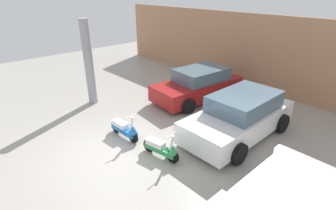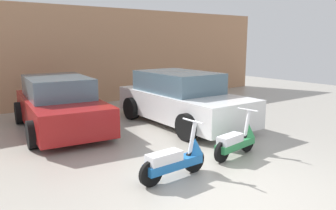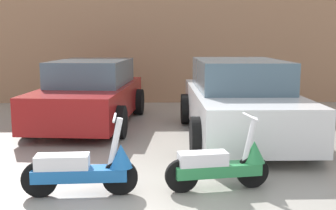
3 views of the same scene
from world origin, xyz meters
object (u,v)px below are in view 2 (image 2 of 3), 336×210
(car_rear_left, at_px, (60,105))
(car_rear_center, at_px, (182,99))
(scooter_front_right, at_px, (237,140))
(scooter_front_left, at_px, (176,159))

(car_rear_left, height_order, car_rear_center, car_rear_center)
(scooter_front_right, distance_m, car_rear_left, 4.87)
(scooter_front_left, height_order, car_rear_center, car_rear_center)
(scooter_front_right, relative_size, car_rear_left, 0.31)
(car_rear_left, xyz_separation_m, car_rear_center, (3.10, -1.37, 0.03))
(scooter_front_right, bearing_deg, scooter_front_left, 176.32)
(scooter_front_right, relative_size, car_rear_center, 0.31)
(scooter_front_right, bearing_deg, car_rear_center, 65.65)
(car_rear_left, bearing_deg, car_rear_center, 71.72)
(scooter_front_left, distance_m, car_rear_center, 3.96)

